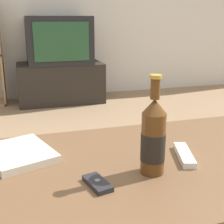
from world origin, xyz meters
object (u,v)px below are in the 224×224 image
(cell_phone, at_px, (97,183))
(remote_control, at_px, (184,155))
(table_book, at_px, (20,153))
(television, at_px, (59,40))
(beer_bottle, at_px, (153,138))
(tv_stand, at_px, (61,83))

(cell_phone, height_order, remote_control, remote_control)
(cell_phone, xyz_separation_m, table_book, (-0.20, 0.25, 0.00))
(television, bearing_deg, beer_bottle, -91.86)
(television, xyz_separation_m, table_book, (-0.46, -2.55, -0.19))
(television, relative_size, remote_control, 4.07)
(remote_control, bearing_deg, television, 108.00)
(tv_stand, distance_m, television, 0.48)
(cell_phone, xyz_separation_m, remote_control, (0.31, 0.09, 0.00))
(television, bearing_deg, table_book, -100.21)
(beer_bottle, height_order, remote_control, beer_bottle)
(beer_bottle, xyz_separation_m, cell_phone, (-0.17, -0.03, -0.10))
(television, bearing_deg, tv_stand, 90.00)
(television, relative_size, beer_bottle, 2.40)
(cell_phone, distance_m, table_book, 0.32)
(tv_stand, relative_size, beer_bottle, 3.27)
(remote_control, distance_m, table_book, 0.53)
(cell_phone, distance_m, remote_control, 0.32)
(table_book, bearing_deg, beer_bottle, -49.64)
(tv_stand, xyz_separation_m, table_book, (-0.46, -2.55, 0.29))
(cell_phone, bearing_deg, remote_control, 2.70)
(tv_stand, height_order, beer_bottle, beer_bottle)
(beer_bottle, relative_size, remote_control, 1.70)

